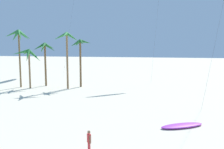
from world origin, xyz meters
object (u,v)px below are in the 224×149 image
Objects in this scene: palm_tree_3 at (67,41)px; person_near_right at (89,142)px; palm_tree_0 at (19,38)px; palm_tree_1 at (45,51)px; grounded_kite_0 at (182,126)px; palm_tree_2 at (29,56)px; palm_tree_4 at (80,47)px.

person_near_right is (11.00, -23.95, -7.24)m from palm_tree_3.
palm_tree_3 is (8.85, 0.17, -0.53)m from palm_tree_0.
grounded_kite_0 is (22.84, -18.89, -6.37)m from palm_tree_1.
palm_tree_4 reaches higher than palm_tree_2.
palm_tree_3 reaches higher than palm_tree_4.
palm_tree_3 is at bearing 136.63° from grounded_kite_0.
palm_tree_3 is 25.75m from grounded_kite_0.
palm_tree_3 reaches higher than palm_tree_2.
palm_tree_2 is at bearing -160.24° from palm_tree_4.
palm_tree_1 is at bearing 121.66° from person_near_right.
palm_tree_1 is at bearing -178.17° from palm_tree_4.
person_near_right is at bearing -50.16° from palm_tree_0.
palm_tree_4 is at bearing 1.83° from palm_tree_1.
palm_tree_3 is 5.62× the size of person_near_right.
palm_tree_4 reaches higher than palm_tree_1.
palm_tree_4 is at bearing 130.19° from grounded_kite_0.
palm_tree_0 is 1.49× the size of palm_tree_2.
palm_tree_4 is 25.99m from grounded_kite_0.
grounded_kite_0 is (17.78, -16.80, -8.05)m from palm_tree_3.
palm_tree_1 is at bearing 140.42° from grounded_kite_0.
palm_tree_3 is at bearing 114.66° from person_near_right.
palm_tree_4 is (10.50, 2.47, -1.50)m from palm_tree_0.
palm_tree_3 is at bearing -22.41° from palm_tree_1.
palm_tree_0 reaches higher than palm_tree_4.
person_near_right is (17.76, -23.23, -4.71)m from palm_tree_2.
palm_tree_1 is 6.75m from palm_tree_4.
palm_tree_0 is 3.74m from palm_tree_2.
palm_tree_0 is 2.37× the size of grounded_kite_0.
palm_tree_1 is 1.85× the size of grounded_kite_0.
palm_tree_2 is 3.96× the size of person_near_right.
palm_tree_1 is 30.32m from grounded_kite_0.
palm_tree_4 is (8.41, 3.02, 1.57)m from palm_tree_2.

